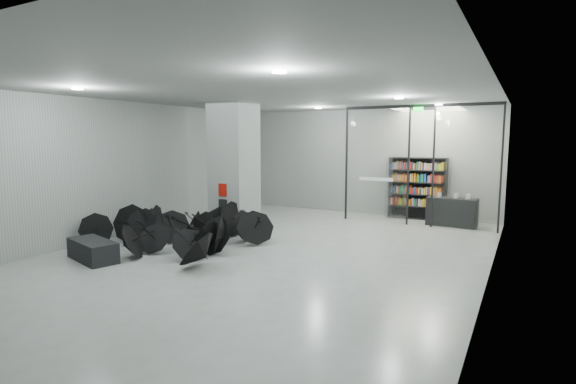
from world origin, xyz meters
The scene contains 10 objects.
room centered at (0.00, 0.00, 2.84)m, with size 14.00×14.02×4.01m.
column centered at (-2.50, 2.00, 2.00)m, with size 1.20×1.20×4.00m, color slate.
fire_cabinet centered at (-2.50, 1.38, 1.35)m, with size 0.28×0.04×0.38m, color #A50A07.
info_panel centered at (-2.50, 1.38, 0.85)m, with size 0.30×0.03×0.42m, color black.
exit_sign centered at (2.40, 5.30, 3.82)m, with size 0.30×0.06×0.15m, color #0CE533.
glass_partition centered at (2.39, 5.50, 2.18)m, with size 5.06×0.08×4.00m.
bench centered at (-3.43, -2.52, 0.24)m, with size 1.51×0.65×0.49m, color black.
bookshelf centered at (2.14, 6.75, 1.11)m, with size 2.02×0.40×2.23m, color black, non-canonical shape.
shop_counter centered at (3.47, 5.98, 0.47)m, with size 1.57×0.63×0.94m, color black.
umbrella_cluster centered at (-2.38, -0.33, 0.30)m, with size 5.12×4.47×1.26m.
Camera 1 is at (5.58, -9.26, 2.90)m, focal length 27.35 mm.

